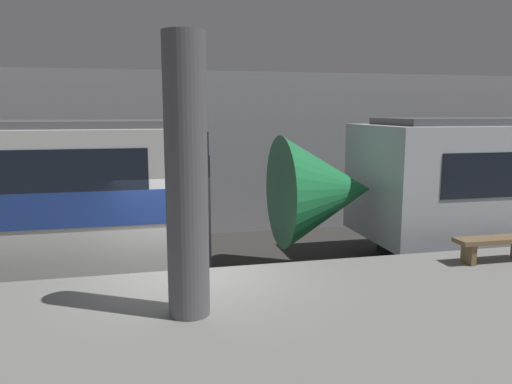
{
  "coord_description": "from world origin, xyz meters",
  "views": [
    {
      "loc": [
        -0.72,
        -8.31,
        3.73
      ],
      "look_at": [
        1.41,
        0.96,
        2.18
      ],
      "focal_mm": 35.0,
      "sensor_mm": 36.0,
      "label": 1
    }
  ],
  "objects": [
    {
      "name": "support_pillar_near",
      "position": [
        -0.16,
        -1.91,
        2.87
      ],
      "size": [
        0.55,
        0.55,
        3.67
      ],
      "color": "#56565B",
      "rests_on": "platform"
    },
    {
      "name": "ground_plane",
      "position": [
        0.0,
        0.0,
        0.0
      ],
      "size": [
        120.0,
        120.0,
        0.0
      ],
      "primitive_type": "plane",
      "color": "#33302D"
    },
    {
      "name": "station_rear_barrier",
      "position": [
        0.0,
        6.6,
        2.44
      ],
      "size": [
        50.0,
        0.15,
        4.88
      ],
      "color": "#939399",
      "rests_on": "ground"
    },
    {
      "name": "platform",
      "position": [
        0.0,
        -2.24,
        0.52
      ],
      "size": [
        40.0,
        4.49,
        1.03
      ],
      "color": "slate",
      "rests_on": "ground"
    },
    {
      "name": "platform_bench",
      "position": [
        5.42,
        -0.8,
        1.37
      ],
      "size": [
        1.5,
        0.4,
        0.45
      ],
      "color": "brown",
      "rests_on": "platform"
    }
  ]
}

